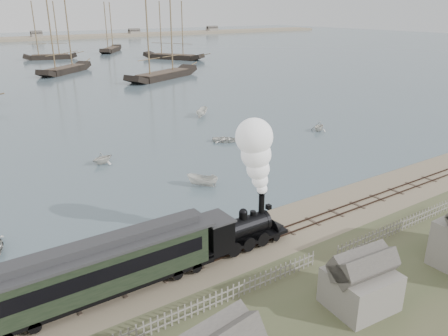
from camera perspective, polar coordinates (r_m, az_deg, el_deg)
ground at (r=36.69m, az=0.33°, el=-9.06°), size 600.00×600.00×0.00m
rail_track at (r=35.26m, az=2.21°, el=-10.31°), size 120.00×1.80×0.16m
picket_fence_west at (r=28.86m, az=-2.55°, el=-18.30°), size 19.00×0.10×1.20m
picket_fence_east at (r=40.23m, az=21.74°, el=-7.83°), size 15.00×0.10×1.20m
shed_mid at (r=30.59m, az=17.12°, el=-16.78°), size 4.00×3.50×3.60m
locomotive at (r=33.86m, az=3.95°, el=-3.11°), size 7.95×2.97×9.92m
passenger_coach at (r=29.78m, az=-15.45°, el=-12.24°), size 15.33×2.96×3.72m
rowboat_1 at (r=54.86m, az=-15.60°, el=1.30°), size 3.25×3.50×1.50m
rowboat_2 at (r=46.26m, az=-2.86°, el=-1.65°), size 3.32×3.25×1.30m
rowboat_3 at (r=61.64m, az=0.17°, el=3.78°), size 4.36×4.47×0.76m
rowboat_4 at (r=68.73m, az=12.31°, el=5.36°), size 3.24×3.46×1.47m
rowboat_5 at (r=76.34m, az=-2.93°, el=7.28°), size 3.49×3.85×1.47m
schooner_3 at (r=135.49m, az=-20.50°, el=15.76°), size 19.37×17.87×20.00m
schooner_4 at (r=118.39m, az=-8.19°, el=16.29°), size 25.33×16.08×20.00m
schooner_5 at (r=163.63m, az=-6.76°, el=17.42°), size 16.83×22.69×20.00m
schooner_8 at (r=173.85m, az=-22.13°, el=16.31°), size 18.72×8.80×20.00m
schooner_9 at (r=195.54m, az=-14.80°, el=17.38°), size 15.90×19.74×20.00m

